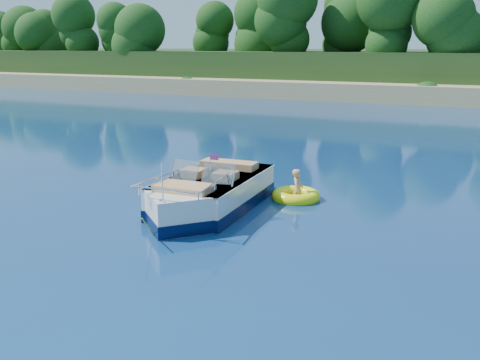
{
  "coord_description": "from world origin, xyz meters",
  "views": [
    {
      "loc": [
        5.8,
        -9.87,
        4.55
      ],
      "look_at": [
        -0.46,
        3.44,
        0.85
      ],
      "focal_mm": 40.0,
      "sensor_mm": 36.0,
      "label": 1
    }
  ],
  "objects": [
    {
      "name": "shoreline",
      "position": [
        0.0,
        63.77,
        0.98
      ],
      "size": [
        170.0,
        59.0,
        6.0
      ],
      "color": "#8F7E53",
      "rests_on": "ground"
    },
    {
      "name": "boy",
      "position": [
        0.72,
        5.06,
        0.0
      ],
      "size": [
        0.46,
        0.79,
        1.45
      ],
      "primitive_type": "imported",
      "rotation": [
        0.0,
        -0.17,
        1.75
      ],
      "color": "tan",
      "rests_on": "ground"
    },
    {
      "name": "ground",
      "position": [
        0.0,
        0.0,
        0.0
      ],
      "size": [
        160.0,
        160.0,
        0.0
      ],
      "primitive_type": "plane",
      "color": "#0B1B4E",
      "rests_on": "ground"
    },
    {
      "name": "motorboat",
      "position": [
        -1.22,
        2.89,
        0.41
      ],
      "size": [
        2.44,
        6.33,
        2.1
      ],
      "rotation": [
        0.0,
        0.0,
        0.04
      ],
      "color": "silver",
      "rests_on": "ground"
    },
    {
      "name": "treeline",
      "position": [
        0.04,
        41.01,
        5.55
      ],
      "size": [
        150.0,
        7.12,
        8.19
      ],
      "color": "black",
      "rests_on": "ground"
    },
    {
      "name": "tow_tube",
      "position": [
        0.67,
        5.04,
        0.1
      ],
      "size": [
        1.96,
        1.96,
        0.39
      ],
      "rotation": [
        0.0,
        0.0,
        0.43
      ],
      "color": "#FBFF0E",
      "rests_on": "ground"
    }
  ]
}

